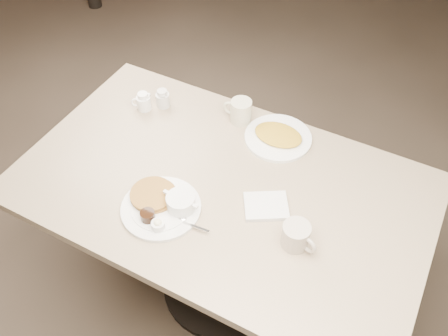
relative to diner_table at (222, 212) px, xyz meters
The scene contains 9 objects.
room 0.82m from the diner_table, ahead, with size 7.04×8.04×2.84m.
diner_table is the anchor object (origin of this frame).
main_plate 0.30m from the diner_table, 123.33° to the right, with size 0.35×0.30×0.07m.
coffee_mug_near 0.42m from the diner_table, 18.50° to the right, with size 0.14×0.12×0.09m.
napkin 0.26m from the diner_table, ahead, with size 0.19×0.18×0.02m.
coffee_mug_far 0.42m from the diner_table, 105.68° to the left, with size 0.13×0.09×0.10m.
creamer_left 0.58m from the diner_table, 155.84° to the left, with size 0.08×0.07×0.08m.
creamer_right 0.55m from the diner_table, 147.30° to the left, with size 0.08×0.08×0.08m.
hash_plate 0.37m from the diner_table, 74.49° to the left, with size 0.27×0.27×0.04m.
Camera 1 is at (0.54, -1.00, 2.09)m, focal length 38.46 mm.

